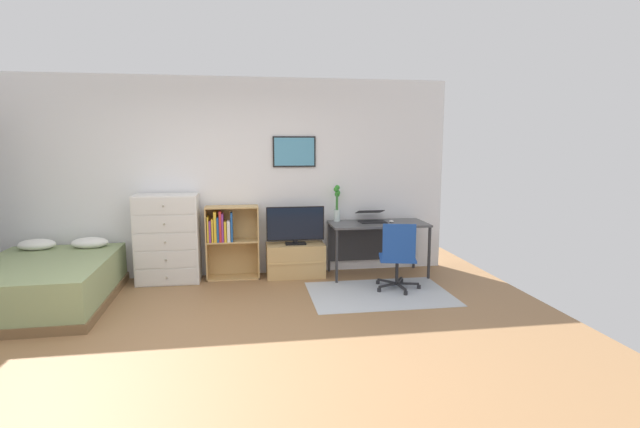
{
  "coord_description": "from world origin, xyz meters",
  "views": [
    {
      "loc": [
        0.24,
        -4.14,
        1.81
      ],
      "look_at": [
        1.12,
        1.5,
        0.96
      ],
      "focal_mm": 26.5,
      "sensor_mm": 36.0,
      "label": 1
    }
  ],
  "objects": [
    {
      "name": "office_chair",
      "position": [
        2.07,
        1.32,
        0.46
      ],
      "size": [
        0.58,
        0.57,
        0.86
      ],
      "rotation": [
        0.0,
        0.0,
        -0.23
      ],
      "color": "#232326",
      "rests_on": "ground_plane"
    },
    {
      "name": "desk",
      "position": [
        2.01,
        2.13,
        0.61
      ],
      "size": [
        1.33,
        0.64,
        0.74
      ],
      "color": "#4C4C4F",
      "rests_on": "ground_plane"
    },
    {
      "name": "dresser",
      "position": [
        -0.8,
        2.15,
        0.58
      ],
      "size": [
        0.8,
        0.46,
        1.16
      ],
      "color": "silver",
      "rests_on": "ground_plane"
    },
    {
      "name": "area_rug",
      "position": [
        1.81,
        1.23,
        0.0
      ],
      "size": [
        1.7,
        1.2,
        0.01
      ],
      "primitive_type": "cube",
      "color": "#B2B7BC",
      "rests_on": "ground_plane"
    },
    {
      "name": "ground_plane",
      "position": [
        0.0,
        0.0,
        0.0
      ],
      "size": [
        7.2,
        7.2,
        0.0
      ],
      "primitive_type": "plane",
      "color": "#936B44"
    },
    {
      "name": "bed",
      "position": [
        -2.04,
        1.41,
        0.26
      ],
      "size": [
        1.46,
        1.96,
        0.64
      ],
      "rotation": [
        0.0,
        0.0,
        0.03
      ],
      "color": "brown",
      "rests_on": "ground_plane"
    },
    {
      "name": "television",
      "position": [
        0.88,
        2.15,
        0.71
      ],
      "size": [
        0.79,
        0.16,
        0.52
      ],
      "color": "black",
      "rests_on": "tv_stand"
    },
    {
      "name": "computer_mouse",
      "position": [
        2.2,
        2.05,
        0.76
      ],
      "size": [
        0.06,
        0.1,
        0.03
      ],
      "primitive_type": "ellipsoid",
      "color": "silver",
      "rests_on": "desk"
    },
    {
      "name": "laptop",
      "position": [
        1.95,
        2.17,
        0.8
      ],
      "size": [
        0.37,
        0.4,
        0.16
      ],
      "rotation": [
        0.0,
        0.0,
        0.01
      ],
      "color": "black",
      "rests_on": "desk"
    },
    {
      "name": "wall_back_with_posters",
      "position": [
        0.01,
        2.43,
        1.35
      ],
      "size": [
        6.12,
        0.09,
        2.7
      ],
      "color": "white",
      "rests_on": "ground_plane"
    },
    {
      "name": "bookshelf",
      "position": [
        -0.03,
        2.22,
        0.57
      ],
      "size": [
        0.7,
        0.3,
        0.99
      ],
      "color": "tan",
      "rests_on": "ground_plane"
    },
    {
      "name": "tv_stand",
      "position": [
        0.88,
        2.17,
        0.23
      ],
      "size": [
        0.79,
        0.41,
        0.45
      ],
      "color": "tan",
      "rests_on": "ground_plane"
    },
    {
      "name": "bamboo_vase",
      "position": [
        1.48,
        2.26,
        1.02
      ],
      "size": [
        0.09,
        0.1,
        0.51
      ],
      "color": "silver",
      "rests_on": "desk"
    }
  ]
}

